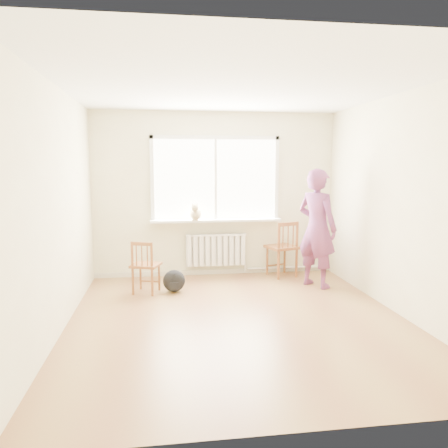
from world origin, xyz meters
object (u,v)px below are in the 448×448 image
object	(u,v)px
person	(317,228)
backpack	(174,281)
chair_left	(145,267)
chair_right	(284,249)
cat	(195,213)

from	to	relation	value
person	backpack	world-z (taller)	person
chair_left	chair_right	world-z (taller)	chair_right
chair_right	backpack	bearing A→B (deg)	1.28
backpack	person	bearing A→B (deg)	0.03
chair_left	cat	bearing A→B (deg)	-115.97
chair_right	chair_left	bearing A→B (deg)	-1.49
person	chair_right	bearing A→B (deg)	-6.48
chair_left	backpack	world-z (taller)	chair_left
backpack	chair_right	bearing A→B (deg)	18.80
cat	backpack	bearing A→B (deg)	-107.78
chair_right	backpack	xyz separation A→B (m)	(-1.81, -0.62, -0.31)
person	backpack	bearing A→B (deg)	55.06
chair_left	cat	distance (m)	1.31
chair_right	backpack	world-z (taller)	chair_right
chair_right	backpack	size ratio (longest dim) A/B	2.87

